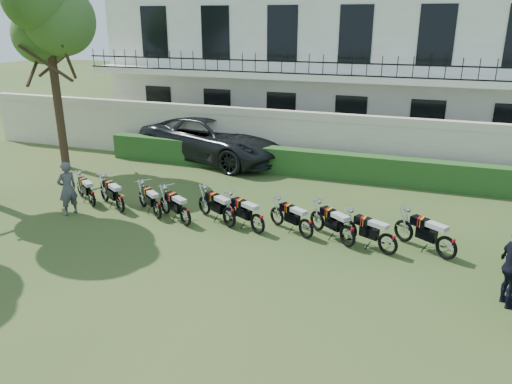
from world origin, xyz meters
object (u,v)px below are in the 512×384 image
motorcycle_3 (185,212)px  motorcycle_4 (229,213)px  motorcycle_8 (388,239)px  motorcycle_7 (348,231)px  inspector (67,189)px  motorcycle_9 (447,242)px  motorcycle_6 (306,224)px  motorcycle_1 (120,199)px  motorcycle_5 (258,219)px  motorcycle_0 (91,194)px  tree_west_near (47,12)px  suv (215,138)px  motorcycle_2 (157,206)px

motorcycle_3 → motorcycle_4: (1.22, 0.33, 0.02)m
motorcycle_8 → motorcycle_7: bearing=109.3°
motorcycle_7 → inspector: 8.43m
motorcycle_8 → motorcycle_9: (1.39, 0.23, 0.03)m
inspector → motorcycle_6: bearing=117.4°
motorcycle_1 → inspector: 1.57m
motorcycle_4 → motorcycle_5: bearing=-68.2°
motorcycle_7 → motorcycle_9: 2.44m
motorcycle_0 → motorcycle_9: 10.59m
motorcycle_1 → motorcycle_6: motorcycle_1 is taller
motorcycle_3 → motorcycle_8: 5.68m
motorcycle_1 → motorcycle_7: (7.01, -0.07, 0.00)m
motorcycle_3 → motorcycle_4: motorcycle_4 is taller
motorcycle_6 → inspector: 7.30m
tree_west_near → motorcycle_5: bearing=-20.7°
motorcycle_6 → motorcycle_7: motorcycle_7 is taller
tree_west_near → motorcycle_3: tree_west_near is taller
motorcycle_0 → motorcycle_7: motorcycle_7 is taller
motorcycle_0 → motorcycle_5: 5.66m
motorcycle_0 → motorcycle_7: 8.16m
tree_west_near → motorcycle_0: size_ratio=5.46×
motorcycle_0 → suv: (1.38, 6.47, 0.49)m
motorcycle_0 → motorcycle_1: 1.15m
motorcycle_6 → motorcycle_7: size_ratio=1.02×
motorcycle_7 → motorcycle_8: motorcycle_7 is taller
motorcycle_5 → motorcycle_6: (1.34, 0.15, -0.02)m
motorcycle_7 → motorcycle_8: bearing=-59.6°
motorcycle_0 → inspector: inspector is taller
motorcycle_4 → motorcycle_7: motorcycle_4 is taller
motorcycle_1 → motorcycle_8: bearing=-58.6°
suv → inspector: suv is taller
motorcycle_2 → motorcycle_8: bearing=-54.4°
motorcycle_3 → inspector: size_ratio=0.92×
motorcycle_0 → motorcycle_3: 3.54m
motorcycle_3 → inspector: 3.81m
motorcycle_2 → motorcycle_9: bearing=-52.5°
tree_west_near → motorcycle_3: size_ratio=5.14×
suv → motorcycle_7: bearing=-119.3°
motorcycle_2 → motorcycle_5: motorcycle_5 is taller
motorcycle_2 → motorcycle_5: bearing=-53.4°
motorcycle_9 → motorcycle_4: bearing=123.7°
tree_west_near → motorcycle_6: tree_west_near is taller
motorcycle_1 → motorcycle_4: size_ratio=0.97×
motorcycle_0 → motorcycle_3: bearing=-61.5°
motorcycle_7 → suv: bearing=83.2°
motorcycle_2 → motorcycle_8: motorcycle_8 is taller
tree_west_near → inspector: 7.40m
motorcycle_9 → motorcycle_7: bearing=126.5°
tree_west_near → motorcycle_6: size_ratio=5.16×
motorcycle_1 → motorcycle_9: (9.45, 0.03, 0.02)m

